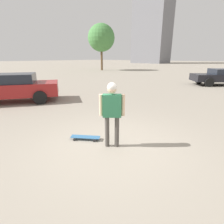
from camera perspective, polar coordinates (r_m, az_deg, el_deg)
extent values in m
plane|color=gray|center=(4.69, 0.00, -11.02)|extent=(220.00, 220.00, 0.00)
cylinder|color=#4C4742|center=(4.51, -1.60, -6.41)|extent=(0.11, 0.11, 0.82)
cylinder|color=#4C4742|center=(4.50, 1.60, -6.45)|extent=(0.11, 0.11, 0.82)
cube|color=#2D724C|center=(4.27, 0.00, 2.08)|extent=(0.48, 0.44, 0.56)
cylinder|color=beige|center=(4.29, -3.64, 2.29)|extent=(0.09, 0.09, 0.54)
cylinder|color=beige|center=(4.27, 3.65, 2.22)|extent=(0.09, 0.09, 0.54)
sphere|color=beige|center=(4.18, 0.00, 7.54)|extent=(0.22, 0.22, 0.22)
sphere|color=silver|center=(4.17, 0.00, 8.06)|extent=(0.23, 0.23, 0.23)
cube|color=#336693|center=(5.04, -8.71, -8.04)|extent=(0.81, 0.63, 0.01)
cylinder|color=#262628|center=(5.04, -12.16, -8.80)|extent=(0.08, 0.07, 0.07)
cylinder|color=#262628|center=(5.24, -11.35, -7.69)|extent=(0.08, 0.07, 0.07)
cylinder|color=#262628|center=(4.90, -5.82, -9.31)|extent=(0.08, 0.07, 0.07)
cylinder|color=#262628|center=(5.10, -5.25, -8.13)|extent=(0.08, 0.07, 0.07)
cube|color=maroon|center=(10.36, -29.79, 6.43)|extent=(3.96, 4.68, 0.65)
cube|color=#1E232D|center=(10.26, -29.65, 9.53)|extent=(2.42, 2.54, 0.46)
cylinder|color=black|center=(9.32, -22.40, 4.39)|extent=(0.54, 0.66, 0.67)
cylinder|color=black|center=(11.01, -21.49, 6.33)|extent=(0.54, 0.66, 0.67)
cube|color=black|center=(17.23, 32.41, 9.47)|extent=(4.86, 4.33, 0.56)
cylinder|color=black|center=(15.78, 29.15, 8.44)|extent=(0.67, 0.58, 0.69)
cylinder|color=black|center=(17.40, 26.57, 9.46)|extent=(0.67, 0.58, 0.69)
cube|color=slate|center=(73.83, 13.39, 29.25)|extent=(12.12, 9.53, 35.57)
cylinder|color=brown|center=(31.96, -3.39, 16.85)|extent=(0.37, 0.37, 3.77)
sphere|color=#478442|center=(32.11, -3.51, 23.06)|extent=(4.53, 4.53, 4.53)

